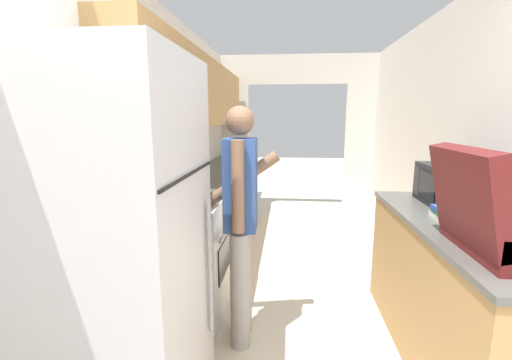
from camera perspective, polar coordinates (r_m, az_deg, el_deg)
wall_left at (r=3.27m, az=-13.62°, el=9.14°), size 0.38×7.06×2.50m
wall_right at (r=3.02m, az=32.76°, el=3.17°), size 0.06×7.06×2.50m
wall_far_with_doorway at (r=5.63m, az=6.75°, el=9.33°), size 2.86×0.06×2.50m
counter_left at (r=4.18m, az=-5.96°, el=-4.58°), size 0.62×3.69×0.92m
counter_right at (r=2.56m, az=30.41°, el=-16.15°), size 0.62×1.75×0.92m
refrigerator at (r=1.74m, az=-21.70°, el=-11.98°), size 0.71×0.77×1.82m
range_oven at (r=2.86m, az=-11.53°, el=-11.95°), size 0.66×0.75×1.06m
person at (r=2.30m, az=-2.55°, el=-6.80°), size 0.52×0.38×1.62m
suitcase at (r=1.95m, az=35.43°, el=-5.79°), size 0.53×0.58×0.50m
microwave at (r=2.84m, az=29.51°, el=-0.71°), size 0.35×0.47×0.28m
book_stack at (r=2.41m, az=30.30°, el=-5.16°), size 0.24×0.31×0.08m
knife at (r=3.29m, az=-10.41°, el=-0.49°), size 0.05×0.31×0.02m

